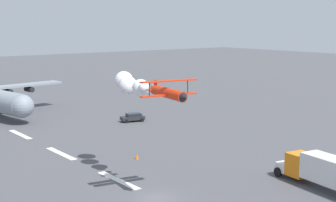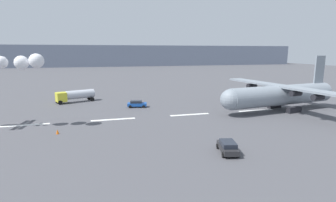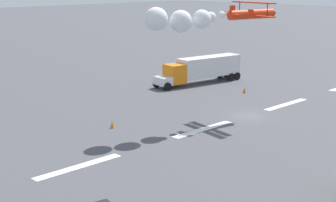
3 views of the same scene
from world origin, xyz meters
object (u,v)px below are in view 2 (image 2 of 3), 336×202
at_px(stunt_biplane_red, 7,62).
at_px(followme_car_yellow, 228,147).
at_px(traffic_cone_far, 57,132).
at_px(airport_staff_sedan, 137,104).
at_px(fuel_tanker_truck, 75,95).
at_px(cargo_transport_plane, 277,95).

distance_m(stunt_biplane_red, followme_car_yellow, 35.14).
distance_m(stunt_biplane_red, traffic_cone_far, 13.41).
height_order(followme_car_yellow, airport_staff_sedan, same).
bearing_deg(fuel_tanker_truck, airport_staff_sedan, -35.76).
xyz_separation_m(cargo_transport_plane, airport_staff_sedan, (-27.56, 11.30, -2.65)).
distance_m(cargo_transport_plane, stunt_biplane_red, 49.62).
xyz_separation_m(cargo_transport_plane, traffic_cone_far, (-41.98, -5.03, -3.08)).
bearing_deg(airport_staff_sedan, followme_car_yellow, -76.96).
distance_m(stunt_biplane_red, fuel_tanker_truck, 24.70).
relative_size(stunt_biplane_red, traffic_cone_far, 22.12).
bearing_deg(airport_staff_sedan, traffic_cone_far, -131.46).
distance_m(cargo_transport_plane, fuel_tanker_truck, 46.52).
relative_size(stunt_biplane_red, airport_staff_sedan, 3.71).
bearing_deg(cargo_transport_plane, followme_car_yellow, -138.14).
height_order(fuel_tanker_truck, traffic_cone_far, fuel_tanker_truck).
relative_size(followme_car_yellow, airport_staff_sedan, 1.01).
xyz_separation_m(followme_car_yellow, airport_staff_sedan, (-6.90, 29.80, -0.00)).
bearing_deg(stunt_biplane_red, fuel_tanker_truck, 70.36).
bearing_deg(airport_staff_sedan, stunt_biplane_red, -151.44).
xyz_separation_m(followme_car_yellow, traffic_cone_far, (-21.32, 13.48, -0.44)).
relative_size(cargo_transport_plane, airport_staff_sedan, 7.05).
height_order(stunt_biplane_red, followme_car_yellow, stunt_biplane_red).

